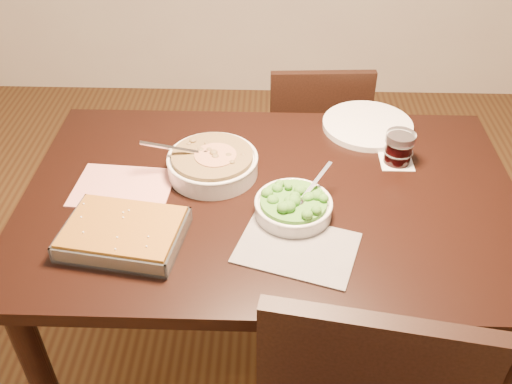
{
  "coord_description": "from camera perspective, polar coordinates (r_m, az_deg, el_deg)",
  "views": [
    {
      "loc": [
        -0.0,
        -1.26,
        1.76
      ],
      "look_at": [
        -0.04,
        -0.06,
        0.8
      ],
      "focal_mm": 40.0,
      "sensor_mm": 36.0,
      "label": 1
    }
  ],
  "objects": [
    {
      "name": "chair_far",
      "position": [
        2.38,
        5.89,
        5.12
      ],
      "size": [
        0.41,
        0.41,
        0.82
      ],
      "rotation": [
        0.0,
        0.0,
        3.2
      ],
      "color": "black",
      "rests_on": "ground"
    },
    {
      "name": "coaster",
      "position": [
        1.79,
        13.85,
        2.97
      ],
      "size": [
        0.1,
        0.1,
        0.0
      ],
      "primitive_type": "cube",
      "color": "white",
      "rests_on": "table"
    },
    {
      "name": "stew_bowl",
      "position": [
        1.67,
        -4.36,
        2.9
      ],
      "size": [
        0.3,
        0.27,
        0.1
      ],
      "color": "silver",
      "rests_on": "table"
    },
    {
      "name": "dinner_plate",
      "position": [
        1.93,
        11.09,
        6.57
      ],
      "size": [
        0.3,
        0.3,
        0.02
      ],
      "primitive_type": "cylinder",
      "color": "silver",
      "rests_on": "table"
    },
    {
      "name": "magazine_a",
      "position": [
        1.67,
        -13.15,
        0.44
      ],
      "size": [
        0.29,
        0.22,
        0.01
      ],
      "primitive_type": "cube",
      "rotation": [
        0.0,
        0.0,
        -0.07
      ],
      "color": "#C63938",
      "rests_on": "table"
    },
    {
      "name": "baking_dish",
      "position": [
        1.48,
        -13.1,
        -4.05
      ],
      "size": [
        0.33,
        0.26,
        0.05
      ],
      "rotation": [
        0.0,
        0.0,
        -0.16
      ],
      "color": "silver",
      "rests_on": "table"
    },
    {
      "name": "ground",
      "position": [
        2.16,
        1.16,
        -15.92
      ],
      "size": [
        4.0,
        4.0,
        0.0
      ],
      "primitive_type": "plane",
      "color": "#412512",
      "rests_on": "ground"
    },
    {
      "name": "table",
      "position": [
        1.67,
        1.45,
        -2.74
      ],
      "size": [
        1.4,
        0.9,
        0.75
      ],
      "color": "black",
      "rests_on": "ground"
    },
    {
      "name": "magazine_b",
      "position": [
        1.45,
        4.12,
        -5.59
      ],
      "size": [
        0.34,
        0.29,
        0.01
      ],
      "primitive_type": "cube",
      "rotation": [
        0.0,
        0.0,
        -0.3
      ],
      "color": "#24252C",
      "rests_on": "table"
    },
    {
      "name": "broccoli_bowl",
      "position": [
        1.53,
        3.77,
        -1.43
      ],
      "size": [
        0.21,
        0.22,
        0.08
      ],
      "color": "silver",
      "rests_on": "table"
    },
    {
      "name": "wine_tumbler",
      "position": [
        1.76,
        14.11,
        4.37
      ],
      "size": [
        0.09,
        0.09,
        0.1
      ],
      "color": "black",
      "rests_on": "coaster"
    }
  ]
}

